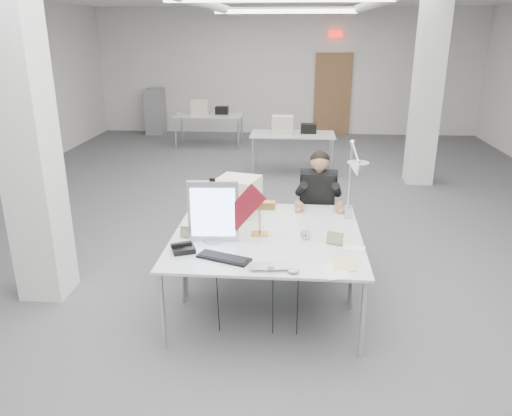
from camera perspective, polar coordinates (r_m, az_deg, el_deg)
The scene contains 23 objects.
room_shell at distance 6.71m, azimuth 2.76°, elevation 11.71°, with size 10.04×14.04×3.24m.
desk_main at distance 4.42m, azimuth 0.95°, elevation -5.33°, with size 1.80×0.90×0.03m, color silver.
desk_second at distance 5.25m, azimuth 1.57°, elevation -1.22°, with size 1.80×0.90×0.03m, color silver.
bg_desk_a at distance 9.69m, azimuth 4.22°, elevation 8.38°, with size 1.60×0.80×0.03m, color silver.
bg_desk_b at distance 12.03m, azimuth -5.41°, elevation 10.52°, with size 1.60×0.80×0.03m, color silver.
filing_cabinet at distance 13.82m, azimuth -11.45°, elevation 10.79°, with size 0.45×0.55×1.20m, color gray.
office_chair at distance 5.94m, azimuth 6.99°, elevation -1.40°, with size 0.49×0.49×0.99m, color black, non-canonical shape.
seated_person at distance 5.76m, azimuth 7.17°, elevation 2.18°, with size 0.47×0.58×0.88m, color black, non-canonical shape.
monitor at distance 4.58m, azimuth -4.90°, elevation -0.41°, with size 0.47×0.05×0.58m, color #B5B4B9.
pennant at distance 4.49m, azimuth -1.42°, elevation 0.03°, with size 0.46×0.01×0.19m, color maroon.
keyboard at distance 4.31m, azimuth -3.70°, elevation -5.72°, with size 0.47×0.16×0.02m, color black.
laptop at distance 4.09m, azimuth 1.71°, elevation -7.07°, with size 0.35×0.22×0.03m, color silver.
mouse at distance 4.07m, azimuth 4.32°, elevation -7.22°, with size 0.10×0.06×0.04m, color #A5A4A9.
bankers_lamp at distance 4.74m, azimuth 0.43°, elevation -1.21°, with size 0.29×0.12×0.33m, color gold, non-canonical shape.
desk_phone at distance 4.48m, azimuth -8.28°, elevation -4.67°, with size 0.19×0.17×0.05m, color black.
picture_frame_left at distance 4.76m, azimuth -7.90°, elevation -2.78°, with size 0.14×0.01×0.11m, color #A07545.
picture_frame_right at distance 4.63m, azimuth 9.00°, elevation -3.44°, with size 0.15×0.01×0.12m, color #AE934B.
desk_clock at distance 4.71m, azimuth 5.66°, elevation -3.02°, with size 0.09×0.09×0.03m, color #A3A2A7.
paper_stack_a at distance 4.14m, azimuth 9.07°, elevation -7.14°, with size 0.20×0.29×0.01m, color white.
paper_stack_b at distance 4.27m, azimuth 10.00°, elevation -6.34°, with size 0.18×0.26×0.01m, color #D5D37F.
paper_stack_c at distance 4.60m, azimuth 11.15°, elevation -4.51°, with size 0.19×0.13×0.01m, color white.
beige_monitor at distance 5.32m, azimuth -2.04°, elevation 1.42°, with size 0.42×0.39×0.39m, color beige.
architect_lamp at distance 4.97m, azimuth 10.96°, elevation 2.39°, with size 0.22×0.64×0.82m, color #B9B8BD, non-canonical shape.
Camera 1 is at (0.24, -6.51, 2.60)m, focal length 35.00 mm.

